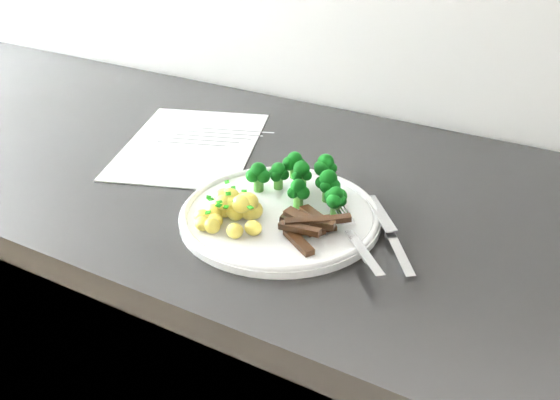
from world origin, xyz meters
name	(u,v)px	position (x,y,z in m)	size (l,w,h in m)	color
recipe_paper	(191,145)	(-0.20, 1.70, 0.94)	(0.30, 0.36, 0.00)	white
plate	(280,214)	(0.05, 1.57, 0.95)	(0.27, 0.27, 0.02)	white
broccoli	(304,178)	(0.06, 1.62, 0.98)	(0.15, 0.09, 0.05)	#357022
potatoes	(231,208)	(0.00, 1.52, 0.97)	(0.10, 0.10, 0.04)	#FDDE57
beef_strips	(309,224)	(0.10, 1.55, 0.96)	(0.09, 0.09, 0.02)	black
fork	(357,241)	(0.17, 1.54, 0.96)	(0.13, 0.14, 0.02)	silver
knife	(394,243)	(0.21, 1.58, 0.95)	(0.12, 0.16, 0.02)	silver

